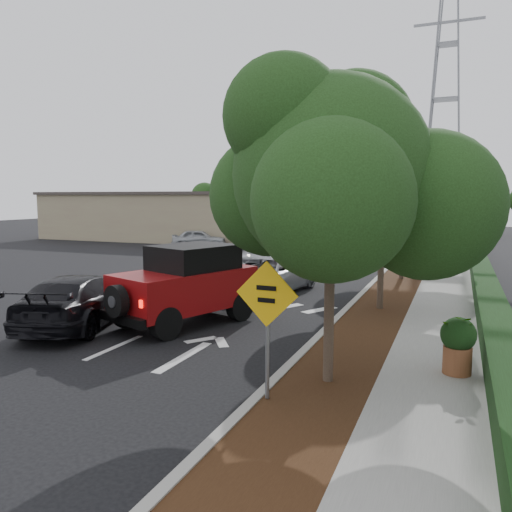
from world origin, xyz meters
The scene contains 19 objects.
ground centered at (0.00, 0.00, 0.00)m, with size 120.00×120.00×0.00m, color black.
curb centered at (4.60, 12.00, 0.07)m, with size 0.20×70.00×0.15m, color #9E9B93.
planting_strip centered at (5.60, 12.00, 0.06)m, with size 1.80×70.00×0.12m, color black.
sidewalk centered at (7.50, 12.00, 0.06)m, with size 2.00×70.00×0.12m, color gray.
hedge centered at (8.90, 12.00, 0.40)m, with size 0.80×70.00×0.80m, color black.
commercial_building centered at (-16.00, 30.00, 2.00)m, with size 22.00×12.00×4.00m, color gray.
transmission_tower centered at (6.00, 48.00, 0.00)m, with size 7.00×4.00×28.00m, color slate, non-canonical shape.
street_tree_near centered at (5.60, -0.50, 0.00)m, with size 3.80×3.80×5.92m, color #1A3311, non-canonical shape.
street_tree_mid centered at (5.60, 6.50, 0.00)m, with size 3.20×3.20×5.32m, color #1A3311, non-canonical shape.
street_tree_far centered at (5.60, 13.00, 0.00)m, with size 3.40×3.40×5.62m, color #1A3311, non-canonical shape.
light_pole_a centered at (-6.50, 26.00, 0.00)m, with size 2.00×0.22×9.00m, color slate, non-canonical shape.
light_pole_b centered at (-7.50, 38.00, 0.00)m, with size 2.00×0.22×9.00m, color slate, non-canonical shape.
red_jeep centered at (0.57, 2.88, 1.19)m, with size 3.33×4.79×2.34m.
silver_suv_ahead centered at (0.96, 8.23, 0.71)m, with size 2.35×5.09×1.42m, color #A6A8AE.
black_suv_oncoming centered at (-2.32, 1.42, 0.76)m, with size 2.12×5.23×1.52m, color black.
silver_sedan_oncoming centered at (-3.16, 16.63, 0.77)m, with size 1.62×4.66×1.53m, color #AAACB1.
parked_suv centered at (-9.93, 22.62, 0.68)m, with size 1.61×4.00×1.36m, color #A8ACB0.
speed_hump_sign centered at (4.80, -1.83, 1.75)m, with size 1.19×0.11×2.52m.
terracotta_planter centered at (7.99, 0.89, 0.84)m, with size 0.72×0.72×1.25m.
Camera 1 is at (7.89, -9.94, 3.77)m, focal length 35.00 mm.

